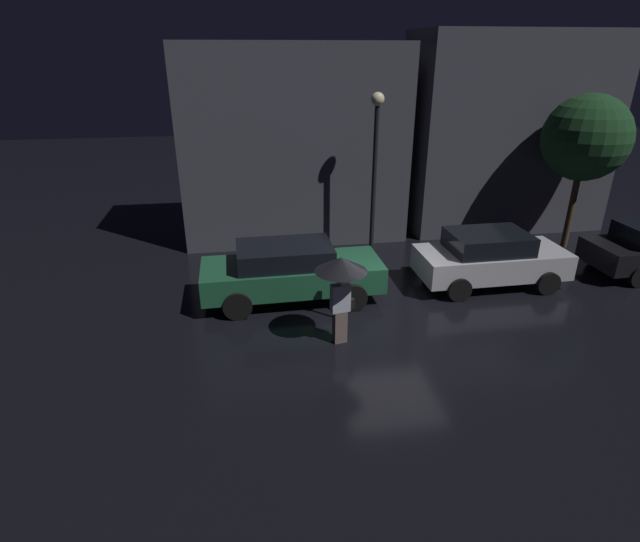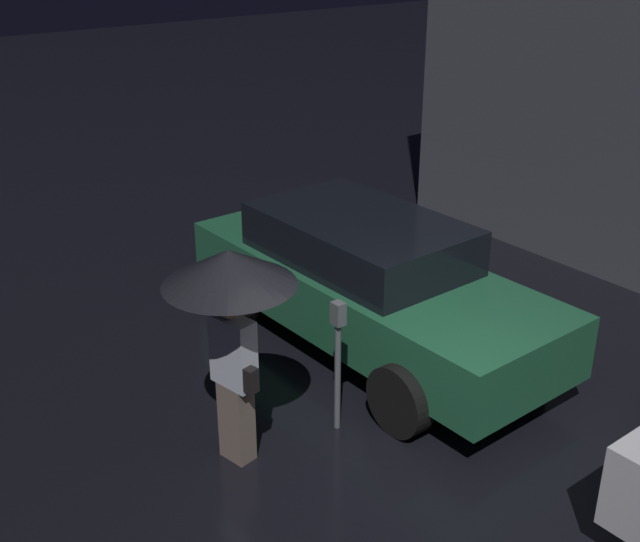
% 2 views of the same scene
% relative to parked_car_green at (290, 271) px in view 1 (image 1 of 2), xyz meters
% --- Properties ---
extents(ground_plane, '(60.00, 60.00, 0.00)m').
position_rel_parked_car_green_xyz_m(ground_plane, '(2.42, -1.32, -0.80)').
color(ground_plane, black).
extents(building_facade_left, '(7.27, 3.00, 6.24)m').
position_rel_parked_car_green_xyz_m(building_facade_left, '(0.68, 5.18, 2.31)').
color(building_facade_left, '#3D3D47').
rests_on(building_facade_left, ground).
extents(building_facade_right, '(6.85, 3.00, 6.62)m').
position_rel_parked_car_green_xyz_m(building_facade_right, '(8.26, 5.18, 2.50)').
color(building_facade_right, '#3D3D47').
rests_on(building_facade_right, ground).
extents(parked_car_green, '(4.61, 1.92, 1.51)m').
position_rel_parked_car_green_xyz_m(parked_car_green, '(0.00, 0.00, 0.00)').
color(parked_car_green, '#1E5638').
rests_on(parked_car_green, ground).
extents(parked_car_silver, '(4.02, 1.91, 1.51)m').
position_rel_parked_car_green_xyz_m(parked_car_silver, '(5.49, 0.08, -0.02)').
color(parked_car_silver, '#B7B7BF').
rests_on(parked_car_silver, ground).
extents(pedestrian_with_umbrella, '(1.12, 1.12, 2.03)m').
position_rel_parked_car_green_xyz_m(pedestrian_with_umbrella, '(0.85, -2.25, 0.85)').
color(pedestrian_with_umbrella, '#66564C').
rests_on(pedestrian_with_umbrella, ground).
extents(parking_meter, '(0.12, 0.10, 1.33)m').
position_rel_parked_car_green_xyz_m(parking_meter, '(1.05, -1.26, 0.01)').
color(parking_meter, '#4C5154').
rests_on(parking_meter, ground).
extents(street_lamp_near, '(0.38, 0.38, 4.92)m').
position_rel_parked_car_green_xyz_m(street_lamp_near, '(2.81, 2.58, 2.42)').
color(street_lamp_near, black).
rests_on(street_lamp_near, ground).
extents(street_tree, '(2.60, 2.60, 4.84)m').
position_rel_parked_car_green_xyz_m(street_tree, '(9.35, 2.39, 2.72)').
color(street_tree, '#473323').
rests_on(street_tree, ground).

